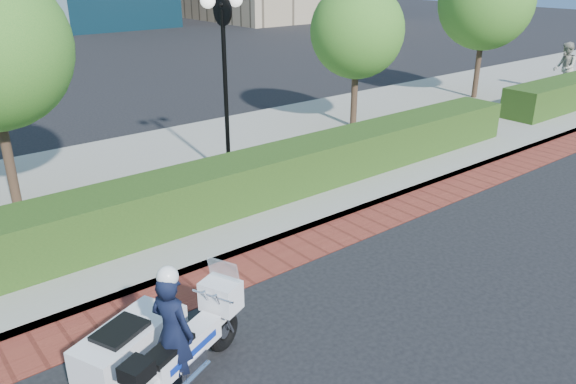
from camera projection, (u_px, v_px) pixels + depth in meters
ground at (351, 284)px, 9.32m from camera, size 120.00×120.00×0.00m
brick_strip at (294, 251)px, 10.40m from camera, size 60.00×1.00×0.01m
sidewalk at (177, 179)px, 13.62m from camera, size 60.00×8.00×0.15m
hedge_main at (230, 186)px, 11.67m from camera, size 18.00×1.20×1.00m
lamppost at (224, 59)px, 12.52m from camera, size 1.02×0.70×4.21m
tree_c at (357, 31)px, 16.61m from camera, size 2.80×2.80×4.30m
tree_d at (486, 2)px, 20.15m from camera, size 3.40×3.40×5.16m
police_motorcycle at (159, 341)px, 6.95m from camera, size 2.30×1.72×1.81m
pedestrian at (564, 68)px, 21.78m from camera, size 1.21×1.16×1.96m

